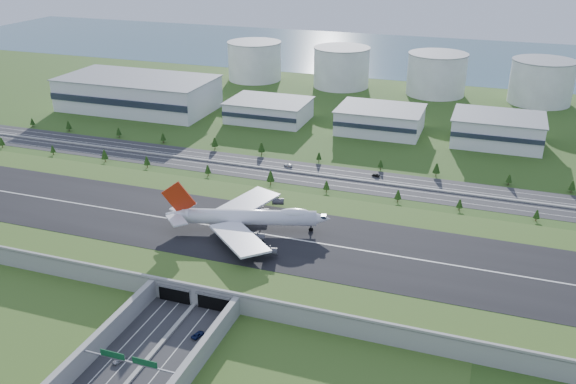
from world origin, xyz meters
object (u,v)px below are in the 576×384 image
(fuel_tank_a, at_px, (255,61))
(car_2, at_px, (198,335))
(car_5, at_px, (376,175))
(car_7, at_px, (288,165))
(boeing_747, at_px, (248,217))
(car_0, at_px, (119,360))
(car_4, at_px, (103,153))

(fuel_tank_a, relative_size, car_2, 9.26)
(car_5, distance_m, car_7, 54.40)
(car_7, bearing_deg, car_5, 108.04)
(car_2, height_order, car_7, car_7)
(fuel_tank_a, xyz_separation_m, car_7, (105.71, -207.30, -16.55))
(fuel_tank_a, relative_size, car_7, 8.77)
(car_2, bearing_deg, boeing_747, -66.94)
(car_0, distance_m, car_4, 214.81)
(car_0, bearing_deg, boeing_747, 103.80)
(car_2, xyz_separation_m, car_4, (-145.40, 152.28, -0.01))
(fuel_tank_a, xyz_separation_m, car_2, (130.31, -377.43, -16.63))
(car_4, relative_size, car_5, 0.89)
(car_5, bearing_deg, car_4, -67.70)
(boeing_747, relative_size, car_4, 17.21)
(car_2, xyz_separation_m, car_5, (29.78, 171.69, 0.05))
(boeing_747, bearing_deg, car_2, -98.94)
(boeing_747, distance_m, car_0, 92.38)
(car_0, relative_size, car_7, 0.85)
(boeing_747, xyz_separation_m, car_2, (9.02, -69.36, -13.81))
(car_4, bearing_deg, car_5, -58.75)
(fuel_tank_a, height_order, car_5, fuel_tank_a)
(car_0, bearing_deg, car_4, 146.14)
(fuel_tank_a, height_order, car_0, fuel_tank_a)
(boeing_747, xyz_separation_m, car_4, (-136.39, 82.92, -13.82))
(fuel_tank_a, height_order, car_4, fuel_tank_a)
(car_5, bearing_deg, car_0, 1.79)
(boeing_747, relative_size, car_5, 15.39)
(fuel_tank_a, distance_m, car_4, 226.27)
(boeing_747, bearing_deg, car_4, 132.36)
(car_0, distance_m, car_5, 199.21)
(car_2, relative_size, car_4, 1.25)
(fuel_tank_a, distance_m, car_5, 261.21)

